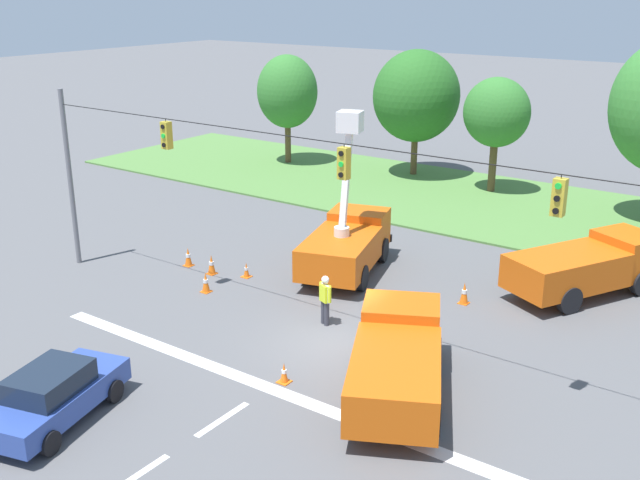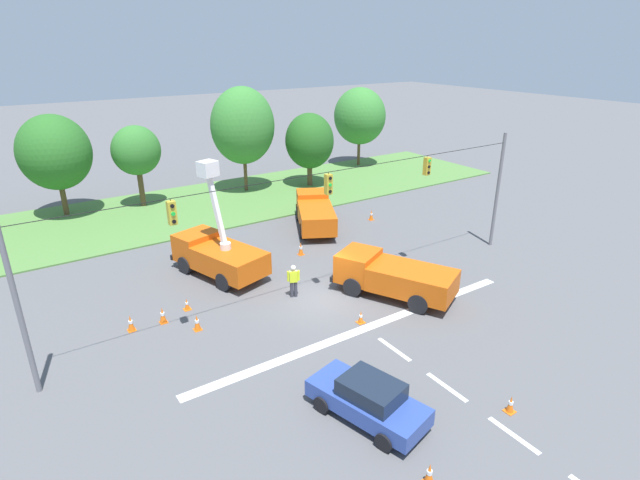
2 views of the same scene
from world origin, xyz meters
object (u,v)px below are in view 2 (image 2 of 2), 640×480
tree_far_east (309,141)px  traffic_cone_mid_right (187,304)px  traffic_cone_lane_edge_b (511,404)px  traffic_cone_far_right (163,315)px  tree_east (243,126)px  traffic_cone_far_left (131,323)px  tree_west (55,152)px  tree_centre (136,151)px  tree_east_end (360,116)px  road_worker (293,279)px  traffic_cone_foreground_right (429,474)px  traffic_cone_near_bucket (361,317)px  traffic_cone_mid_left (197,322)px  utility_truck_bucket_lift (218,253)px  sedan_blue (368,399)px  utility_truck_support_near (392,275)px  traffic_cone_lane_edge_a (371,215)px  utility_truck_support_far (315,212)px  traffic_cone_centre_line (301,249)px

tree_far_east → traffic_cone_mid_right: bearing=-137.9°
traffic_cone_lane_edge_b → traffic_cone_far_right: 15.35m
tree_east → traffic_cone_far_left: size_ratio=11.21×
tree_west → tree_centre: 5.53m
tree_east → traffic_cone_mid_right: 21.18m
traffic_cone_mid_right → traffic_cone_far_right: bearing=-157.7°
tree_east_end → road_worker: (-20.34, -20.84, -4.07)m
tree_far_east → traffic_cone_foreground_right: bearing=-116.3°
traffic_cone_far_left → traffic_cone_mid_right: bearing=8.8°
tree_west → tree_far_east: tree_west is taller
traffic_cone_near_bucket → tree_east_end: bearing=52.5°
traffic_cone_mid_left → traffic_cone_far_left: size_ratio=0.99×
tree_west → traffic_cone_mid_left: 21.23m
utility_truck_bucket_lift → traffic_cone_mid_left: size_ratio=8.28×
traffic_cone_far_left → sedan_blue: bearing=-62.4°
utility_truck_support_near → traffic_cone_foreground_right: 11.87m
traffic_cone_mid_left → traffic_cone_lane_edge_a: 17.60m
tree_east → sedan_blue: bearing=-107.6°
tree_west → utility_truck_bucket_lift: bearing=-70.6°
tree_west → traffic_cone_mid_right: (2.65, -18.59, -4.50)m
tree_west → traffic_cone_near_bucket: bearing=-69.7°
traffic_cone_near_bucket → traffic_cone_far_right: bearing=146.3°
tree_west → sedan_blue: (5.30, -29.39, -4.00)m
utility_truck_bucket_lift → road_worker: utility_truck_bucket_lift is taller
tree_far_east → traffic_cone_mid_left: 24.70m
utility_truck_support_far → utility_truck_support_near: bearing=-101.4°
utility_truck_support_near → traffic_cone_centre_line: bearing=99.7°
traffic_cone_mid_left → traffic_cone_lane_edge_a: bearing=24.2°
traffic_cone_far_right → traffic_cone_mid_left: bearing=-53.5°
sedan_blue → traffic_cone_mid_left: 9.23m
traffic_cone_far_right → traffic_cone_centre_line: 10.04m
tree_far_east → traffic_cone_lane_edge_b: (-9.88, -28.71, -3.72)m
tree_west → utility_truck_support_far: size_ratio=1.12×
tree_west → traffic_cone_lane_edge_a: (18.45, -13.42, -4.41)m
tree_centre → utility_truck_support_near: bearing=-73.4°
tree_west → traffic_cone_lane_edge_a: bearing=-36.0°
traffic_cone_mid_right → utility_truck_support_far: bearing=28.0°
utility_truck_support_near → traffic_cone_mid_left: bearing=166.2°
traffic_cone_foreground_right → traffic_cone_mid_right: (-2.42, 14.01, -0.08)m
traffic_cone_foreground_right → traffic_cone_mid_left: traffic_cone_mid_left is taller
sedan_blue → traffic_cone_mid_left: (-2.90, 8.75, -0.40)m
utility_truck_support_near → traffic_cone_near_bucket: utility_truck_support_near is taller
tree_west → tree_far_east: 19.87m
traffic_cone_mid_left → traffic_cone_lane_edge_b: bearing=-57.2°
utility_truck_support_far → sedan_blue: bearing=-117.6°
tree_far_east → traffic_cone_foreground_right: size_ratio=8.74×
tree_east_end → road_worker: 29.41m
tree_centre → tree_far_east: 14.35m
utility_truck_bucket_lift → traffic_cone_near_bucket: (3.45, -8.52, -1.01)m
tree_far_east → traffic_cone_far_right: tree_far_east is taller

